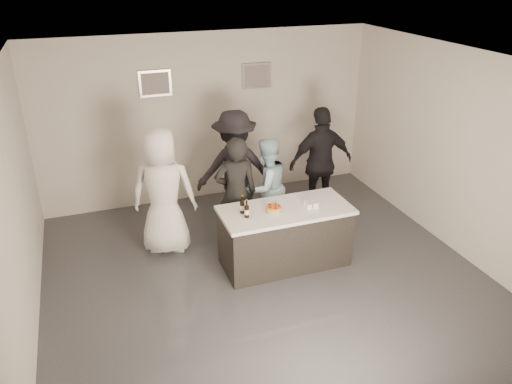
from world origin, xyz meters
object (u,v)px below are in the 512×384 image
(bar_counter, at_px, (285,236))
(person_guest_back, at_px, (235,168))
(person_guest_left, at_px, (164,192))
(person_guest_right, at_px, (321,162))
(beer_bottle_b, at_px, (247,209))
(person_main_blue, at_px, (266,187))
(cake, at_px, (274,209))
(beer_bottle_a, at_px, (242,205))
(person_main_black, at_px, (236,194))

(bar_counter, bearing_deg, person_guest_back, 100.45)
(person_guest_left, relative_size, person_guest_right, 1.01)
(beer_bottle_b, height_order, person_guest_back, person_guest_back)
(beer_bottle_b, height_order, person_main_blue, person_main_blue)
(cake, distance_m, person_guest_back, 1.53)
(bar_counter, height_order, person_main_blue, person_main_blue)
(person_guest_back, bearing_deg, person_main_blue, 127.49)
(bar_counter, height_order, cake, cake)
(bar_counter, bearing_deg, person_main_blue, 86.24)
(person_guest_right, bearing_deg, person_guest_back, -7.87)
(bar_counter, relative_size, person_main_blue, 1.14)
(beer_bottle_a, bearing_deg, bar_counter, -7.43)
(person_guest_right, distance_m, person_guest_back, 1.47)
(beer_bottle_a, distance_m, person_guest_back, 1.46)
(beer_bottle_b, bearing_deg, person_main_black, 83.16)
(person_main_blue, distance_m, person_guest_right, 1.17)
(beer_bottle_b, xyz_separation_m, person_guest_back, (0.32, 1.56, -0.06))
(person_main_black, bearing_deg, bar_counter, 131.16)
(person_main_black, height_order, person_main_blue, person_main_black)
(beer_bottle_a, xyz_separation_m, person_guest_left, (-0.93, 0.90, -0.06))
(bar_counter, xyz_separation_m, person_main_blue, (0.06, 0.94, 0.36))
(person_main_blue, height_order, person_guest_left, person_guest_left)
(person_main_black, relative_size, person_main_blue, 1.10)
(cake, distance_m, beer_bottle_a, 0.45)
(person_main_blue, bearing_deg, beer_bottle_a, 32.48)
(person_main_blue, xyz_separation_m, person_guest_left, (-1.60, 0.04, 0.16))
(beer_bottle_b, distance_m, person_main_black, 0.79)
(person_main_blue, relative_size, person_guest_left, 0.83)
(cake, bearing_deg, person_main_black, 112.81)
(cake, distance_m, person_main_black, 0.81)
(bar_counter, bearing_deg, person_guest_right, 47.09)
(beer_bottle_a, relative_size, beer_bottle_b, 1.00)
(beer_bottle_b, relative_size, person_main_blue, 0.16)
(beer_bottle_b, bearing_deg, person_guest_back, 78.29)
(beer_bottle_a, height_order, person_main_black, person_main_black)
(person_guest_right, relative_size, person_guest_back, 0.99)
(bar_counter, bearing_deg, beer_bottle_a, 172.57)
(person_guest_right, bearing_deg, cake, 44.55)
(cake, bearing_deg, bar_counter, 8.05)
(bar_counter, distance_m, beer_bottle_a, 0.85)
(person_guest_right, bearing_deg, person_main_blue, 17.42)
(person_main_black, relative_size, person_guest_right, 0.93)
(bar_counter, height_order, person_guest_back, person_guest_back)
(person_main_black, bearing_deg, beer_bottle_b, 89.00)
(beer_bottle_a, xyz_separation_m, beer_bottle_b, (0.02, -0.14, 0.00))
(cake, distance_m, person_main_blue, 1.01)
(person_guest_left, height_order, person_guest_back, person_guest_left)
(cake, distance_m, person_guest_left, 1.69)
(person_main_black, bearing_deg, person_guest_back, -100.52)
(person_guest_back, bearing_deg, beer_bottle_b, 84.49)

